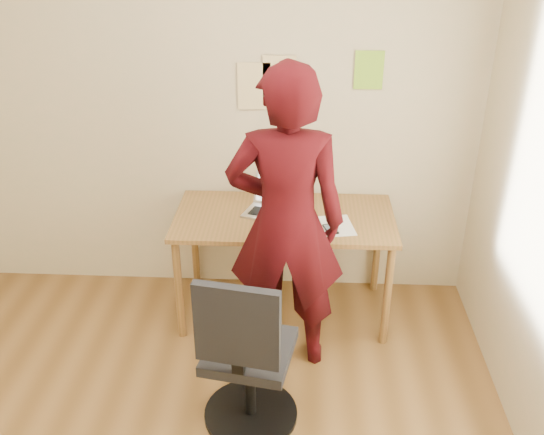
# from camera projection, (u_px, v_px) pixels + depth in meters

# --- Properties ---
(room) EXTENTS (3.58, 3.58, 2.78)m
(room) POSITION_uv_depth(u_px,v_px,m) (150.00, 236.00, 2.38)
(room) COLOR brown
(room) RESTS_ON ground
(desk) EXTENTS (1.40, 0.70, 0.74)m
(desk) POSITION_uv_depth(u_px,v_px,m) (284.00, 228.00, 3.90)
(desk) COLOR brown
(desk) RESTS_ON ground
(laptop) EXTENTS (0.38, 0.36, 0.22)m
(laptop) POSITION_uv_depth(u_px,v_px,m) (272.00, 204.00, 3.89)
(laptop) COLOR #BABAC2
(laptop) RESTS_ON desk
(paper_sheet) EXTENTS (0.24, 0.31, 0.00)m
(paper_sheet) POSITION_uv_depth(u_px,v_px,m) (337.00, 226.00, 3.74)
(paper_sheet) COLOR white
(paper_sheet) RESTS_ON desk
(phone) EXTENTS (0.10, 0.14, 0.01)m
(phone) POSITION_uv_depth(u_px,v_px,m) (331.00, 229.00, 3.69)
(phone) COLOR black
(phone) RESTS_ON desk
(wall_note_left) EXTENTS (0.21, 0.00, 0.30)m
(wall_note_left) POSITION_uv_depth(u_px,v_px,m) (254.00, 86.00, 3.84)
(wall_note_left) COLOR #E2C787
(wall_note_left) RESTS_ON room
(wall_note_mid) EXTENTS (0.21, 0.00, 0.30)m
(wall_note_mid) POSITION_uv_depth(u_px,v_px,m) (279.00, 80.00, 3.82)
(wall_note_mid) COLOR #E2C787
(wall_note_mid) RESTS_ON room
(wall_note_right) EXTENTS (0.18, 0.00, 0.24)m
(wall_note_right) POSITION_uv_depth(u_px,v_px,m) (369.00, 70.00, 3.76)
(wall_note_right) COLOR #8BC72C
(wall_note_right) RESTS_ON room
(office_chair) EXTENTS (0.51, 0.52, 0.98)m
(office_chair) POSITION_uv_depth(u_px,v_px,m) (246.00, 364.00, 3.09)
(office_chair) COLOR black
(office_chair) RESTS_ON ground
(person) EXTENTS (0.67, 0.44, 1.84)m
(person) POSITION_uv_depth(u_px,v_px,m) (286.00, 223.00, 3.38)
(person) COLOR #38070B
(person) RESTS_ON ground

